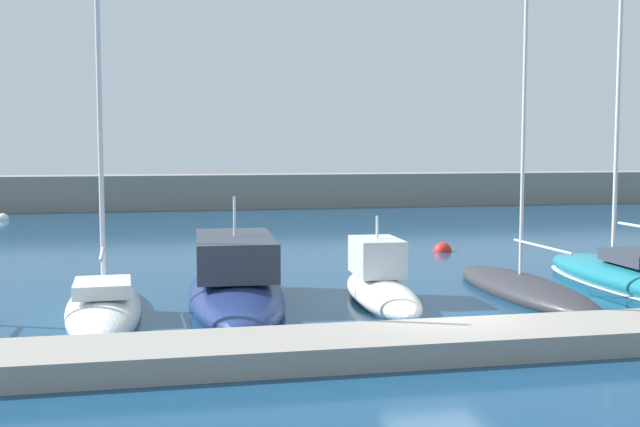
# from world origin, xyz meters

# --- Properties ---
(ground_plane) EXTENTS (120.00, 120.00, 0.00)m
(ground_plane) POSITION_xyz_m (0.00, 0.00, 0.00)
(ground_plane) COLOR navy
(dock_pier) EXTENTS (39.90, 2.39, 0.56)m
(dock_pier) POSITION_xyz_m (0.00, -1.80, 0.28)
(dock_pier) COLOR gray
(dock_pier) RESTS_ON ground_plane
(breakwater_seawall) EXTENTS (108.00, 3.38, 2.53)m
(breakwater_seawall) POSITION_xyz_m (0.00, 41.37, 1.27)
(breakwater_seawall) COLOR gray
(breakwater_seawall) RESTS_ON ground_plane
(sailboat_white_third) EXTENTS (2.35, 8.20, 14.73)m
(sailboat_white_third) POSITION_xyz_m (-8.40, 4.16, 0.29)
(sailboat_white_third) COLOR white
(sailboat_white_third) RESTS_ON ground_plane
(motorboat_navy_fourth) EXTENTS (3.32, 10.28, 3.58)m
(motorboat_navy_fourth) POSITION_xyz_m (-4.59, 5.29, 0.56)
(motorboat_navy_fourth) COLOR navy
(motorboat_navy_fourth) RESTS_ON ground_plane
(motorboat_ivory_fifth) EXTENTS (1.81, 6.36, 2.81)m
(motorboat_ivory_fifth) POSITION_xyz_m (-0.37, 4.03, 0.57)
(motorboat_ivory_fifth) COLOR silver
(motorboat_ivory_fifth) RESTS_ON ground_plane
(sailboat_charcoal_sixth) EXTENTS (2.31, 8.26, 14.84)m
(sailboat_charcoal_sixth) POSITION_xyz_m (4.41, 4.32, 0.25)
(sailboat_charcoal_sixth) COLOR #2D2D33
(sailboat_charcoal_sixth) RESTS_ON ground_plane
(sailboat_teal_seventh) EXTENTS (2.73, 9.88, 19.36)m
(sailboat_teal_seventh) POSITION_xyz_m (8.61, 5.00, 0.41)
(sailboat_teal_seventh) COLOR #19707F
(sailboat_teal_seventh) RESTS_ON ground_plane
(mooring_buoy_red) EXTENTS (0.83, 0.83, 0.83)m
(mooring_buoy_red) POSITION_xyz_m (5.58, 14.65, 0.00)
(mooring_buoy_red) COLOR red
(mooring_buoy_red) RESTS_ON ground_plane
(mooring_buoy_white) EXTENTS (0.82, 0.82, 0.82)m
(mooring_buoy_white) POSITION_xyz_m (-16.47, 34.67, 0.00)
(mooring_buoy_white) COLOR white
(mooring_buoy_white) RESTS_ON ground_plane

